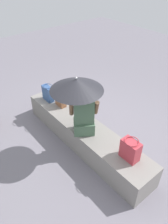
# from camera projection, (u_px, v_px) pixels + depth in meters

# --- Properties ---
(ground_plane) EXTENTS (14.00, 14.00, 0.00)m
(ground_plane) POSITION_uv_depth(u_px,v_px,m) (84.00, 143.00, 4.14)
(ground_plane) COLOR slate
(stone_bench) EXTENTS (2.92, 0.56, 0.45)m
(stone_bench) POSITION_uv_depth(u_px,v_px,m) (84.00, 135.00, 4.01)
(stone_bench) COLOR gray
(stone_bench) RESTS_ON ground
(person_seated) EXTENTS (0.43, 0.50, 0.90)m
(person_seated) POSITION_uv_depth(u_px,v_px,m) (84.00, 113.00, 3.52)
(person_seated) COLOR #47664C
(person_seated) RESTS_ON stone_bench
(parasol) EXTENTS (0.82, 0.82, 1.03)m
(parasol) POSITION_uv_depth(u_px,v_px,m) (77.00, 85.00, 3.21)
(parasol) COLOR #B7B7BC
(parasol) RESTS_ON stone_bench
(handbag_black) EXTENTS (0.27, 0.20, 0.34)m
(handbag_black) POSITION_uv_depth(u_px,v_px,m) (48.00, 93.00, 4.43)
(handbag_black) COLOR #335184
(handbag_black) RESTS_ON stone_bench
(tote_bag_canvas) EXTENTS (0.23, 0.17, 0.32)m
(tote_bag_canvas) POSITION_uv_depth(u_px,v_px,m) (60.00, 99.00, 4.28)
(tote_bag_canvas) COLOR brown
(tote_bag_canvas) RESTS_ON stone_bench
(shoulder_bag_spare) EXTENTS (0.28, 0.21, 0.35)m
(shoulder_bag_spare) POSITION_uv_depth(u_px,v_px,m) (130.00, 150.00, 3.17)
(shoulder_bag_spare) COLOR #B2333D
(shoulder_bag_spare) RESTS_ON stone_bench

